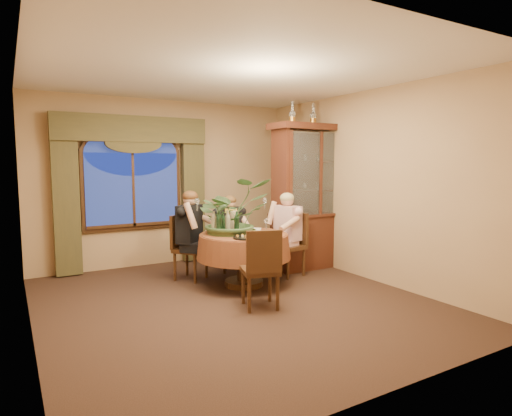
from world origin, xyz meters
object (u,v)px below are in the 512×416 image
person_back (190,236)px  wine_bottle_3 (214,223)px  oil_lamp_center (313,114)px  wine_bottle_0 (219,224)px  chair_right (288,245)px  wine_bottle_4 (228,222)px  china_cabinet (312,197)px  olive_bowl (250,231)px  wine_bottle_5 (223,223)px  wine_bottle_2 (219,222)px  oil_lamp_left (292,112)px  chair_back (191,248)px  chair_back_right (233,241)px  person_pink (288,234)px  chair_front_left (260,268)px  stoneware_vase (234,222)px  person_scarf (230,233)px  dining_table (244,260)px  oil_lamp_right (333,115)px  centerpiece_plant (232,187)px  wine_bottle_1 (237,223)px

person_back → wine_bottle_3: 0.63m
oil_lamp_center → wine_bottle_0: (-1.92, -0.46, -1.62)m
chair_right → wine_bottle_4: size_ratio=2.91×
china_cabinet → olive_bowl: size_ratio=13.69×
wine_bottle_0 → wine_bottle_4: same height
wine_bottle_0 → wine_bottle_5: size_ratio=1.00×
wine_bottle_2 → oil_lamp_left: bearing=9.5°
chair_right → chair_back: (-1.38, 0.55, 0.00)m
oil_lamp_center → olive_bowl: oil_lamp_center is taller
chair_back_right → wine_bottle_0: 1.19m
oil_lamp_left → chair_right: (-0.26, -0.29, -2.05)m
person_pink → china_cabinet: bearing=-82.4°
olive_bowl → oil_lamp_center: bearing=17.2°
oil_lamp_left → chair_front_left: oil_lamp_left is taller
chair_front_left → person_pink: size_ratio=0.75×
oil_lamp_left → stoneware_vase: oil_lamp_left is taller
wine_bottle_5 → person_scarf: bearing=57.6°
dining_table → wine_bottle_0: size_ratio=4.02×
person_pink → person_scarf: bearing=35.0°
oil_lamp_center → chair_right: 2.18m
china_cabinet → wine_bottle_5: bearing=-167.7°
chair_front_left → wine_bottle_3: size_ratio=2.91×
person_pink → wine_bottle_4: 1.13m
chair_back → person_scarf: person_scarf is taller
china_cabinet → person_scarf: (-1.33, 0.40, -0.57)m
stoneware_vase → dining_table: bearing=-59.0°
oil_lamp_left → person_pink: oil_lamp_left is taller
wine_bottle_2 → chair_right: bearing=-2.5°
wine_bottle_5 → olive_bowl: bearing=-6.1°
china_cabinet → wine_bottle_2: 1.86m
wine_bottle_5 → oil_lamp_center: bearing=12.3°
oil_lamp_left → oil_lamp_right: 0.82m
oil_lamp_center → person_scarf: bearing=163.1°
person_back → wine_bottle_3: bearing=62.5°
person_scarf → wine_bottle_5: (-0.51, -0.81, 0.30)m
oil_lamp_right → person_back: oil_lamp_right is taller
wine_bottle_2 → wine_bottle_0: bearing=-113.4°
oil_lamp_right → centerpiece_plant: (-2.05, -0.29, -1.13)m
wine_bottle_1 → wine_bottle_3: same height
chair_back_right → person_pink: (0.61, -0.66, 0.16)m
person_pink → centerpiece_plant: centerpiece_plant is taller
wine_bottle_0 → wine_bottle_3: size_ratio=1.00×
stoneware_vase → wine_bottle_1: size_ratio=0.94×
olive_bowl → wine_bottle_4: bearing=162.4°
wine_bottle_2 → wine_bottle_5: same height
wine_bottle_2 → wine_bottle_3: same height
chair_front_left → wine_bottle_2: (-0.03, 1.09, 0.44)m
person_back → olive_bowl: (0.65, -0.67, 0.11)m
stoneware_vase → centerpiece_plant: (-0.04, -0.00, 0.50)m
dining_table → centerpiece_plant: size_ratio=1.14×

